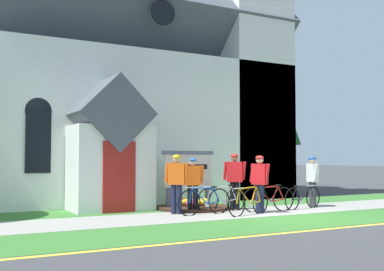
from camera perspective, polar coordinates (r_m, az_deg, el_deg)
The scene contains 19 objects.
ground at distance 16.80m, azimuth 2.44°, elevation -8.17°, with size 140.00×140.00×0.00m, color #3D3D3F.
sidewalk_slab at distance 13.79m, azimuth 2.29°, elevation -9.35°, with size 32.00×2.30×0.01m, color #99968E.
grass_verge at distance 11.88m, azimuth 8.10°, elevation -10.41°, with size 32.00×2.32×0.01m, color #38722D.
church_lawn at distance 15.73m, azimuth -1.89°, elevation -8.53°, with size 24.00×2.14×0.01m, color #38722D.
curb_paint_stripe at distance 10.87m, azimuth 12.30°, elevation -11.11°, with size 28.00×0.16×0.01m, color yellow.
church_building at distance 20.88m, azimuth -7.40°, elevation 6.78°, with size 12.41×10.80×14.20m.
church_sign at distance 15.44m, azimuth -0.43°, elevation -4.23°, with size 1.84×0.18×1.84m.
flower_bed at distance 15.19m, azimuth 0.20°, elevation -8.47°, with size 2.30×2.30×0.34m.
bicycle_blue at distance 13.75m, azimuth 6.78°, elevation -7.75°, with size 1.75×0.58×0.86m.
bicycle_yellow at distance 13.73m, azimuth 1.51°, elevation -7.78°, with size 1.76×0.16×0.82m.
bicycle_black at distance 15.67m, azimuth 12.99°, elevation -7.17°, with size 1.74×0.39×0.76m.
bicycle_silver at distance 14.55m, azimuth 3.61°, elevation -7.51°, with size 1.76×0.11×0.82m.
bicycle_green at distance 14.74m, azimuth 9.10°, elevation -7.41°, with size 1.79×0.20×0.82m.
cyclist_in_orange_jersey at distance 16.32m, azimuth 14.09°, elevation -4.83°, with size 0.31×0.74×1.66m.
cyclist_in_red_jersey at distance 15.05m, azimuth 5.07°, elevation -4.86°, with size 0.53×0.58×1.74m.
cyclist_in_blue_jersey at distance 14.22m, azimuth 8.03°, elevation -5.16°, with size 0.36×0.76×1.68m.
cyclist_in_yellow_jersey at distance 14.34m, azimuth 0.08°, elevation -5.37°, with size 0.59×0.40×1.61m.
cyclist_in_green_jersey at distance 13.80m, azimuth -1.84°, elevation -5.18°, with size 0.51×0.56×1.71m.
roadside_conifer at distance 22.53m, azimuth 7.97°, elevation 6.22°, with size 3.72×3.72×7.98m.
Camera 1 is at (-8.58, -10.36, 1.61)m, focal length 44.99 mm.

